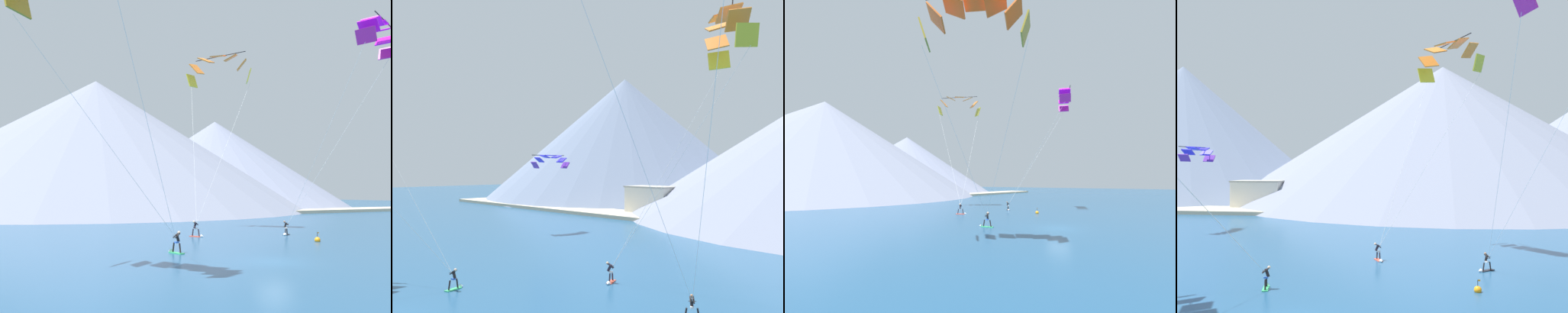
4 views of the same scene
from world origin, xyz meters
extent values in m
cube|color=black|center=(12.68, 14.52, 0.04)|extent=(1.39, 1.25, 0.07)
cylinder|color=black|center=(12.99, 14.77, 0.41)|extent=(0.25, 0.23, 0.68)
cylinder|color=black|center=(12.38, 14.27, 0.41)|extent=(0.25, 0.23, 0.68)
cube|color=white|center=(12.68, 14.52, 0.78)|extent=(0.35, 0.36, 0.12)
cylinder|color=black|center=(12.64, 14.58, 1.10)|extent=(0.38, 0.40, 0.58)
cylinder|color=black|center=(12.79, 14.57, 1.26)|extent=(0.37, 0.43, 0.38)
cylinder|color=black|center=(12.62, 14.43, 1.26)|extent=(0.37, 0.43, 0.38)
cylinder|color=black|center=(12.82, 14.36, 1.23)|extent=(0.42, 0.35, 0.03)
sphere|color=#9E7051|center=(12.57, 14.66, 1.46)|extent=(0.21, 0.21, 0.21)
cone|color=white|center=(12.01, 13.97, 0.10)|extent=(0.46, 0.47, 0.36)
cube|color=#33B266|center=(-4.20, 6.75, 0.04)|extent=(0.80, 1.50, 0.07)
cylinder|color=black|center=(-4.10, 6.37, 0.44)|extent=(0.18, 0.27, 0.75)
cylinder|color=black|center=(-4.31, 7.13, 0.44)|extent=(0.18, 0.27, 0.75)
cube|color=blue|center=(-4.20, 6.75, 0.85)|extent=(0.37, 0.31, 0.12)
cylinder|color=black|center=(-4.12, 6.77, 1.19)|extent=(0.45, 0.32, 0.64)
cylinder|color=black|center=(-4.18, 6.63, 1.37)|extent=(0.54, 0.22, 0.41)
cylinder|color=black|center=(-4.25, 6.87, 1.37)|extent=(0.54, 0.22, 0.41)
cylinder|color=black|center=(-4.39, 6.70, 1.34)|extent=(0.17, 0.51, 0.03)
sphere|color=beige|center=(-3.99, 6.81, 1.58)|extent=(0.23, 0.23, 0.23)
cone|color=white|center=(-4.43, 7.59, 0.10)|extent=(0.43, 0.38, 0.36)
cube|color=#E54C33|center=(2.90, 17.42, 0.04)|extent=(1.03, 1.49, 0.07)
cylinder|color=#231E28|center=(2.73, 17.77, 0.45)|extent=(0.22, 0.28, 0.77)
cylinder|color=#231E28|center=(3.07, 17.06, 0.45)|extent=(0.22, 0.28, 0.77)
cube|color=white|center=(2.90, 17.42, 0.87)|extent=(0.40, 0.36, 0.12)
cylinder|color=#231E28|center=(2.78, 17.36, 1.21)|extent=(0.54, 0.42, 0.65)
cylinder|color=#231E28|center=(2.82, 17.52, 1.39)|extent=(0.53, 0.32, 0.42)
cylinder|color=#231E28|center=(2.93, 17.29, 1.39)|extent=(0.53, 0.32, 0.42)
cylinder|color=black|center=(3.04, 17.48, 1.36)|extent=(0.26, 0.48, 0.03)
sphere|color=beige|center=(2.61, 17.28, 1.59)|extent=(0.23, 0.23, 0.23)
cone|color=white|center=(3.28, 16.63, 0.10)|extent=(0.45, 0.43, 0.36)
cube|color=#B92099|center=(13.68, 3.62, 19.28)|extent=(1.33, 1.97, 1.35)
cylinder|color=silver|center=(16.37, 10.30, 9.93)|extent=(7.15, 8.16, 17.41)
cylinder|color=silver|center=(13.14, 8.95, 9.93)|extent=(0.69, 10.84, 17.41)
cube|color=gold|center=(7.42, 27.40, 19.75)|extent=(2.09, 1.42, 1.90)
cube|color=orange|center=(7.71, 26.53, 21.20)|extent=(2.47, 1.95, 1.77)
cube|color=orange|center=(8.49, 25.36, 22.20)|extent=(2.63, 2.37, 1.32)
cube|color=orange|center=(9.61, 24.10, 22.55)|extent=(2.61, 2.61, 0.64)
cube|color=orange|center=(10.86, 22.98, 22.20)|extent=(2.37, 2.63, 1.32)
cube|color=orange|center=(12.03, 22.20, 21.20)|extent=(1.95, 2.47, 1.77)
cube|color=gold|center=(12.90, 21.91, 19.75)|extent=(1.43, 2.08, 1.90)
cylinder|color=black|center=(10.20, 24.70, 22.78)|extent=(3.84, 6.74, 0.10)
cylinder|color=silver|center=(5.25, 22.58, 10.15)|extent=(4.48, 10.23, 17.58)
cylinder|color=silver|center=(8.10, 19.72, 10.15)|extent=(10.18, 4.51, 17.58)
cube|color=#682BA3|center=(-24.64, 29.96, 10.12)|extent=(1.69, 0.96, 1.05)
cube|color=#2D25DC|center=(-24.52, 30.67, 10.92)|extent=(1.72, 1.19, 0.85)
cube|color=#2D25DC|center=(-24.38, 31.60, 11.44)|extent=(1.74, 1.31, 0.56)
cube|color=#2D25DC|center=(-24.24, 32.65, 11.61)|extent=(1.75, 1.30, 0.20)
cube|color=#2D25DC|center=(-24.12, 33.70, 11.44)|extent=(1.74, 1.25, 0.56)
cube|color=#2D25DC|center=(-24.03, 34.64, 10.92)|extent=(1.72, 1.09, 0.85)
cube|color=#682BA3|center=(-23.99, 35.36, 10.12)|extent=(1.69, 0.82, 1.05)
cylinder|color=black|center=(-24.96, 32.74, 11.65)|extent=(1.07, 5.57, 0.10)
sphere|color=orange|center=(11.21, 8.00, 0.15)|extent=(0.56, 0.56, 0.56)
cylinder|color=black|center=(11.21, 8.00, 0.65)|extent=(0.04, 0.04, 0.44)
cube|color=orange|center=(11.30, 8.00, 0.83)|extent=(0.18, 0.01, 0.12)
cube|color=#BCAD8E|center=(0.00, 56.20, 0.35)|extent=(180.00, 10.00, 0.70)
cube|color=silver|center=(-26.86, 61.16, 2.86)|extent=(9.86, 5.84, 5.72)
cube|color=#99958B|center=(-26.86, 61.16, 5.87)|extent=(10.25, 6.07, 0.30)
cube|color=silver|center=(17.25, 60.13, 2.53)|extent=(6.88, 5.16, 5.07)
cube|color=#9D9992|center=(17.25, 60.13, 5.22)|extent=(7.16, 5.36, 0.30)
cube|color=#A89E8E|center=(9.56, 58.83, 2.85)|extent=(9.61, 5.78, 5.69)
cube|color=slate|center=(9.56, 58.83, 5.84)|extent=(9.99, 6.01, 0.30)
cube|color=#B7AD9E|center=(1.26, 58.98, 3.34)|extent=(8.74, 6.56, 6.69)
cube|color=gray|center=(1.26, 58.98, 6.84)|extent=(9.09, 6.82, 0.30)
cone|color=slate|center=(-64.40, 95.39, 19.19)|extent=(88.74, 88.74, 38.38)
cone|color=slate|center=(11.49, 96.86, 18.15)|extent=(115.47, 115.47, 36.30)
camera|label=1|loc=(-18.39, -24.30, 4.69)|focal=40.00mm
camera|label=2|loc=(28.26, -9.45, 9.59)|focal=40.00mm
camera|label=3|loc=(-28.80, -11.57, 5.15)|focal=24.00mm
camera|label=4|loc=(7.81, -24.17, 9.12)|focal=40.00mm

